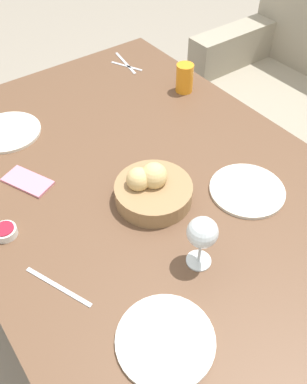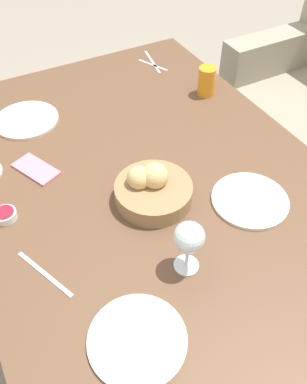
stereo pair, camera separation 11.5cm
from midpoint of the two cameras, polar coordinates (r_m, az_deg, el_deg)
ground_plane at (r=1.81m, az=-2.54°, el=-15.02°), size 10.00×10.00×0.00m
dining_table at (r=1.28m, az=-3.46°, el=-0.94°), size 1.58×1.07×0.72m
bread_basket at (r=1.15m, az=-3.05°, el=0.23°), size 0.22×0.22×0.12m
plate_near_left at (r=1.51m, az=-21.92°, el=7.74°), size 0.23×0.23×0.01m
plate_near_right at (r=0.94m, az=-2.08°, el=-20.31°), size 0.22×0.22×0.01m
plate_far_center at (r=1.21m, az=10.38°, el=0.12°), size 0.22×0.22×0.01m
juice_glass at (r=1.59m, az=2.25°, el=15.62°), size 0.07×0.07×0.11m
wine_glass at (r=0.95m, az=3.42°, el=-6.08°), size 0.08×0.08×0.16m
jam_bowl_berry at (r=1.17m, az=-22.82°, el=-5.29°), size 0.06×0.06×0.03m
fork_silver at (r=1.04m, az=-16.43°, el=-12.82°), size 0.19×0.09×0.00m
knife_silver at (r=1.81m, az=-5.88°, el=17.51°), size 0.20×0.05×0.00m
spoon_coffee at (r=1.79m, az=-5.73°, el=17.10°), size 0.14×0.07×0.00m
cell_phone at (r=1.30m, az=-19.72°, el=1.30°), size 0.17×0.13×0.01m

